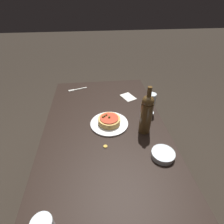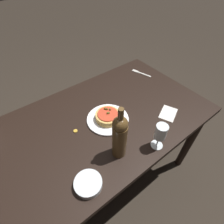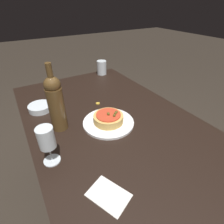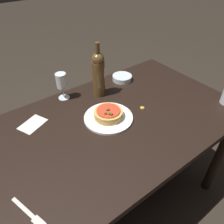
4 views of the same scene
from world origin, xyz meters
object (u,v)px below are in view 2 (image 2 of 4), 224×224
Objects in this scene: wine_glass at (161,133)px; bottle_cap at (76,131)px; dining_table at (103,128)px; side_bowl at (88,184)px; fork at (140,73)px; wine_bottle at (120,136)px; pizza at (108,116)px; dinner_plate at (108,119)px.

wine_glass is 0.48m from bottle_cap.
dining_table is 0.44m from side_bowl.
side_bowl reaches higher than bottle_cap.
side_bowl reaches higher than fork.
wine_bottle is (0.07, 0.25, 0.24)m from dining_table.
wine_glass is (-0.10, 0.32, 0.08)m from pizza.
dining_table is 0.14m from pizza.
wine_bottle is 13.64× the size of bottle_cap.
wine_glass is 0.96× the size of fork.
pizza is at bearing 168.21° from bottle_cap.
wine_glass is at bearing 154.18° from wine_bottle.
pizza is at bearing 98.86° from fork.
bottle_cap is at bearing -49.48° from wine_glass.
dinner_plate is at bearing -72.31° from wine_glass.
wine_bottle reaches higher than bottle_cap.
fork is at bearing -147.97° from side_bowl.
pizza is at bearing 124.44° from dining_table.
dining_table is 0.11m from dinner_plate.
dining_table is at bearing -70.69° from wine_glass.
dining_table is 8.09× the size of fork.
dinner_plate is 2.00× the size of side_bowl.
fork is 7.11× the size of bottle_cap.
pizza is 1.16× the size of side_bowl.
bottle_cap is at bearing -11.79° from pizza.
wine_bottle is at bearing 67.43° from pizza.
pizza is 0.21m from bottle_cap.
wine_glass is at bearing 126.34° from fork.
bottle_cap is (-0.11, -0.32, -0.01)m from side_bowl.
bottle_cap is at bearing -66.82° from wine_bottle.
bottle_cap is (0.31, -0.36, -0.11)m from wine_glass.
wine_glass reaches higher than fork.
side_bowl is (0.31, 0.27, -0.02)m from pizza.
pizza reaches higher than fork.
side_bowl is 0.33m from bottle_cap.
fork is (-0.55, -0.22, 0.10)m from dining_table.
side_bowl is at bearing 71.05° from bottle_cap.
fork is (-0.84, -0.53, -0.01)m from side_bowl.
dining_table is 0.36m from wine_bottle.
wine_bottle is (0.19, -0.09, 0.03)m from wine_glass.
side_bowl is (0.41, -0.04, -0.10)m from wine_glass.
side_bowl is 0.99m from fork.
wine_glass is 1.26× the size of side_bowl.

